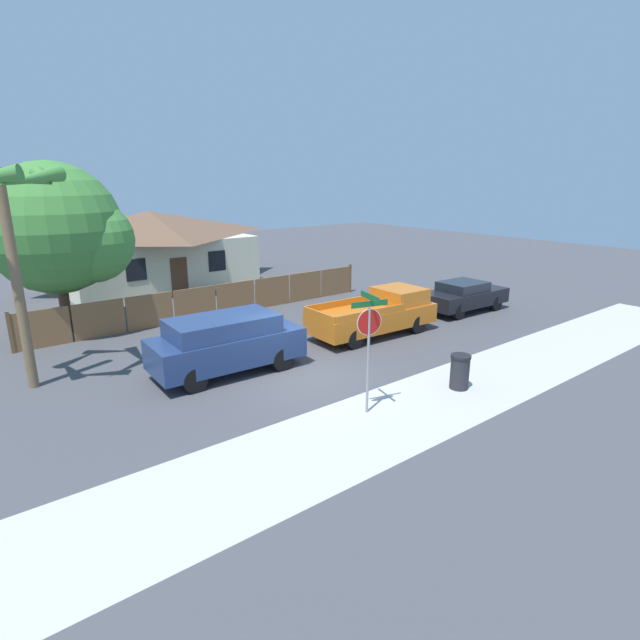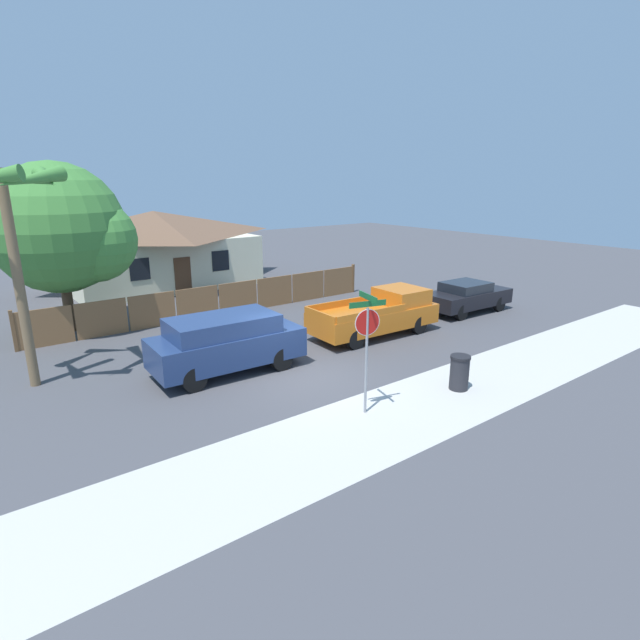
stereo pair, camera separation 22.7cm
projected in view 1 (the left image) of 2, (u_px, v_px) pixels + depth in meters
The scene contains 11 objects.
ground_plane at pixel (303, 378), 15.51m from camera, with size 80.00×80.00×0.00m, color #47474C.
sidewalk_strip at pixel (386, 420), 12.79m from camera, with size 36.00×3.20×0.01m.
wooden_fence at pixel (216, 301), 22.26m from camera, with size 16.05×0.12×1.52m.
house at pixel (152, 247), 28.66m from camera, with size 10.61×8.05×4.19m.
oak_tree at pixel (62, 231), 19.12m from camera, with size 5.27×5.02×6.64m.
palm_tree at pixel (2, 198), 13.36m from camera, with size 3.09×3.31×6.33m.
red_suv at pixel (226, 342), 15.69m from camera, with size 4.83×2.16×1.85m.
orange_pickup at pixel (377, 314), 19.66m from camera, with size 5.33×2.20×1.72m.
parked_sedan at pixel (464, 296), 23.05m from camera, with size 4.37×1.99×1.42m.
stop_sign at pixel (369, 333), 12.64m from camera, with size 1.00×0.90×3.22m.
trash_bin at pixel (460, 372), 14.60m from camera, with size 0.59×0.59×1.04m.
Camera 1 is at (-8.50, -11.65, 5.99)m, focal length 28.00 mm.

